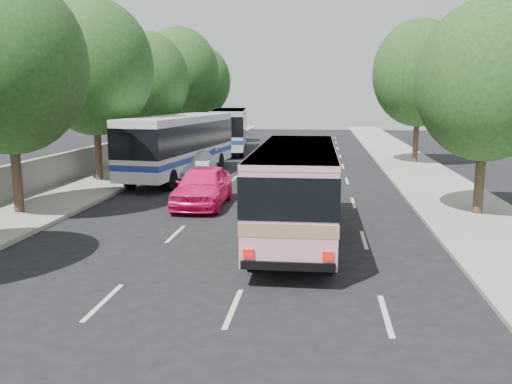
# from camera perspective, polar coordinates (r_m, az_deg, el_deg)

# --- Properties ---
(ground) EXTENTS (120.00, 120.00, 0.00)m
(ground) POSITION_cam_1_polar(r_m,az_deg,el_deg) (13.87, -5.20, -8.79)
(ground) COLOR black
(ground) RESTS_ON ground
(sidewalk_left) EXTENTS (4.00, 90.00, 0.15)m
(sidewalk_left) POSITION_cam_1_polar(r_m,az_deg,el_deg) (34.99, -12.02, 2.67)
(sidewalk_left) COLOR #9E998E
(sidewalk_left) RESTS_ON ground
(sidewalk_right) EXTENTS (4.00, 90.00, 0.12)m
(sidewalk_right) POSITION_cam_1_polar(r_m,az_deg,el_deg) (33.61, 16.60, 2.14)
(sidewalk_right) COLOR #9E998E
(sidewalk_right) RESTS_ON ground
(low_wall) EXTENTS (0.30, 90.00, 1.50)m
(low_wall) POSITION_cam_1_polar(r_m,az_deg,el_deg) (35.52, -14.83, 4.00)
(low_wall) COLOR #9E998E
(low_wall) RESTS_ON sidewalk_left
(tree_left_b) EXTENTS (5.70, 5.70, 8.88)m
(tree_left_b) POSITION_cam_1_polar(r_m,az_deg,el_deg) (21.91, -24.59, 12.72)
(tree_left_b) COLOR #38281E
(tree_left_b) RESTS_ON ground
(tree_left_c) EXTENTS (6.00, 6.00, 9.35)m
(tree_left_c) POSITION_cam_1_polar(r_m,az_deg,el_deg) (29.15, -16.63, 12.94)
(tree_left_c) COLOR #38281E
(tree_left_c) RESTS_ON ground
(tree_left_d) EXTENTS (5.52, 5.52, 8.60)m
(tree_left_d) POSITION_cam_1_polar(r_m,az_deg,el_deg) (36.58, -11.39, 11.74)
(tree_left_d) COLOR #38281E
(tree_left_d) RESTS_ON ground
(tree_left_e) EXTENTS (6.30, 6.30, 9.82)m
(tree_left_e) POSITION_cam_1_polar(r_m,az_deg,el_deg) (44.26, -8.00, 12.56)
(tree_left_e) COLOR #38281E
(tree_left_e) RESTS_ON ground
(tree_left_f) EXTENTS (5.88, 5.88, 9.16)m
(tree_left_f) POSITION_cam_1_polar(r_m,az_deg,el_deg) (52.06, -5.91, 11.75)
(tree_left_f) COLOR #38281E
(tree_left_f) RESTS_ON ground
(tree_right_near) EXTENTS (5.10, 5.10, 7.95)m
(tree_right_near) POSITION_cam_1_polar(r_m,az_deg,el_deg) (21.62, 23.40, 11.21)
(tree_right_near) COLOR #38281E
(tree_right_near) RESTS_ON ground
(tree_right_far) EXTENTS (6.00, 6.00, 9.35)m
(tree_right_far) POSITION_cam_1_polar(r_m,az_deg,el_deg) (37.33, 16.96, 12.22)
(tree_right_far) COLOR #38281E
(tree_right_far) RESTS_ON ground
(pink_bus) EXTENTS (2.42, 9.23, 2.94)m
(pink_bus) POSITION_cam_1_polar(r_m,az_deg,el_deg) (16.87, 4.25, 1.03)
(pink_bus) COLOR pink
(pink_bus) RESTS_ON ground
(pink_taxi) EXTENTS (2.01, 4.90, 1.66)m
(pink_taxi) POSITION_cam_1_polar(r_m,az_deg,el_deg) (22.31, -5.63, 0.65)
(pink_taxi) COLOR #FF1673
(pink_taxi) RESTS_ON ground
(white_pickup) EXTENTS (2.36, 5.41, 1.55)m
(white_pickup) POSITION_cam_1_polar(r_m,az_deg,el_deg) (29.23, -6.72, 2.76)
(white_pickup) COLOR silver
(white_pickup) RESTS_ON ground
(tour_coach_front) EXTENTS (3.84, 11.58, 3.40)m
(tour_coach_front) POSITION_cam_1_polar(r_m,az_deg,el_deg) (30.03, -7.97, 5.37)
(tour_coach_front) COLOR silver
(tour_coach_front) RESTS_ON ground
(tour_coach_rear) EXTENTS (3.78, 11.56, 3.39)m
(tour_coach_rear) POSITION_cam_1_polar(r_m,az_deg,el_deg) (43.60, -2.78, 6.91)
(tour_coach_rear) COLOR silver
(tour_coach_rear) RESTS_ON ground
(taxi_roof_sign) EXTENTS (0.55, 0.19, 0.18)m
(taxi_roof_sign) POSITION_cam_1_polar(r_m,az_deg,el_deg) (22.18, -5.67, 3.00)
(taxi_roof_sign) COLOR silver
(taxi_roof_sign) RESTS_ON pink_taxi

